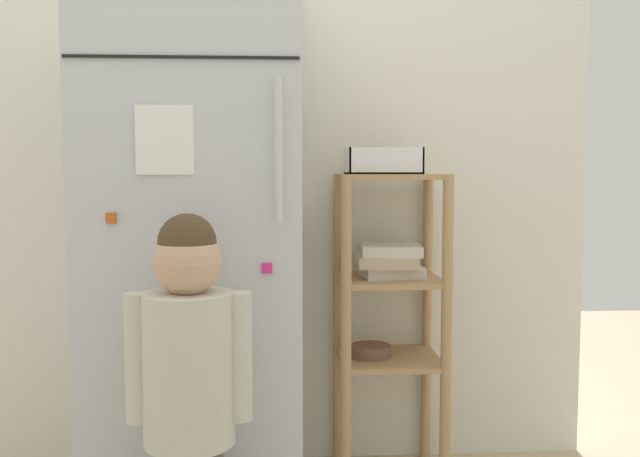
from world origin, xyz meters
TOP-DOWN VIEW (x-y plane):
  - kitchen_wall_back at (0.00, 0.38)m, footprint 2.48×0.03m
  - refrigerator at (-0.16, 0.02)m, footprint 0.63×0.69m
  - child_standing at (-0.13, -0.48)m, footprint 0.31×0.23m
  - pantry_shelf_unit at (0.47, 0.18)m, footprint 0.37×0.34m
  - fruit_bin at (0.44, 0.17)m, footprint 0.25×0.20m

SIDE VIEW (x-z plane):
  - child_standing at x=-0.13m, z-range 0.10..1.08m
  - pantry_shelf_unit at x=0.47m, z-range 0.13..1.20m
  - refrigerator at x=-0.16m, z-range 0.00..1.73m
  - fruit_bin at x=0.44m, z-range 1.06..1.15m
  - kitchen_wall_back at x=0.00m, z-range 0.00..2.23m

